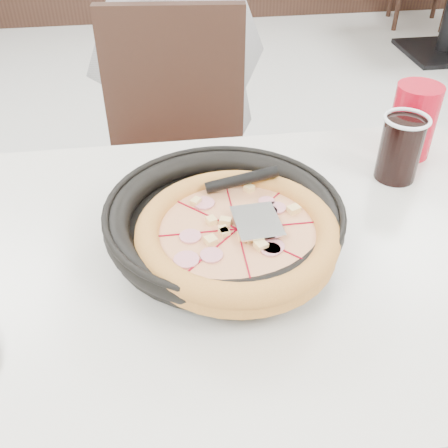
{
  "coord_description": "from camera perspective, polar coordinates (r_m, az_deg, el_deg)",
  "views": [
    {
      "loc": [
        -0.25,
        -0.99,
        1.36
      ],
      "look_at": [
        -0.15,
        -0.29,
        0.8
      ],
      "focal_mm": 42.0,
      "sensor_mm": 36.0,
      "label": 1
    }
  ],
  "objects": [
    {
      "name": "floor",
      "position": [
        1.7,
        3.8,
        -15.05
      ],
      "size": [
        7.0,
        7.0,
        0.0
      ],
      "primitive_type": "plane",
      "color": "#ADADA8",
      "rests_on": "ground"
    },
    {
      "name": "main_table",
      "position": [
        1.2,
        -0.4,
        -16.44
      ],
      "size": [
        1.29,
        0.93,
        0.75
      ],
      "primitive_type": null,
      "rotation": [
        0.0,
        0.0,
        -0.12
      ],
      "color": "silver",
      "rests_on": "floor"
    },
    {
      "name": "chair_far",
      "position": [
        1.57,
        -5.23,
        3.94
      ],
      "size": [
        0.46,
        0.46,
        0.95
      ],
      "primitive_type": null,
      "rotation": [
        0.0,
        0.0,
        3.04
      ],
      "color": "black",
      "rests_on": "floor"
    },
    {
      "name": "trivet",
      "position": [
        0.89,
        0.31,
        -3.13
      ],
      "size": [
        0.12,
        0.12,
        0.04
      ],
      "primitive_type": "cylinder",
      "rotation": [
        0.0,
        0.0,
        -0.12
      ],
      "color": "black",
      "rests_on": "main_table"
    },
    {
      "name": "pizza_pan",
      "position": [
        0.91,
        0.0,
        -0.4
      ],
      "size": [
        0.43,
        0.43,
        0.01
      ],
      "primitive_type": "cylinder",
      "rotation": [
        0.0,
        0.0,
        -0.12
      ],
      "color": "black",
      "rests_on": "trivet"
    },
    {
      "name": "pizza",
      "position": [
        0.85,
        1.45,
        -1.7
      ],
      "size": [
        0.36,
        0.36,
        0.02
      ],
      "primitive_type": "cylinder",
      "rotation": [
        0.0,
        0.0,
        -0.12
      ],
      "color": "gold",
      "rests_on": "pizza_pan"
    },
    {
      "name": "pizza_server",
      "position": [
        0.84,
        3.61,
        0.34
      ],
      "size": [
        0.08,
        0.09,
        0.0
      ],
      "primitive_type": "cube",
      "rotation": [
        0.0,
        0.0,
        0.06
      ],
      "color": "silver",
      "rests_on": "pizza"
    },
    {
      "name": "cola_glass",
      "position": [
        1.14,
        18.6,
        7.65
      ],
      "size": [
        0.09,
        0.09,
        0.13
      ],
      "primitive_type": "cylinder",
      "rotation": [
        0.0,
        0.0,
        -0.12
      ],
      "color": "black",
      "rests_on": "main_table"
    },
    {
      "name": "red_cup",
      "position": [
        1.23,
        19.89,
        10.52
      ],
      "size": [
        0.11,
        0.11,
        0.16
      ],
      "primitive_type": "cylinder",
      "rotation": [
        0.0,
        0.0,
        -0.12
      ],
      "color": "#B8071A",
      "rests_on": "main_table"
    }
  ]
}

